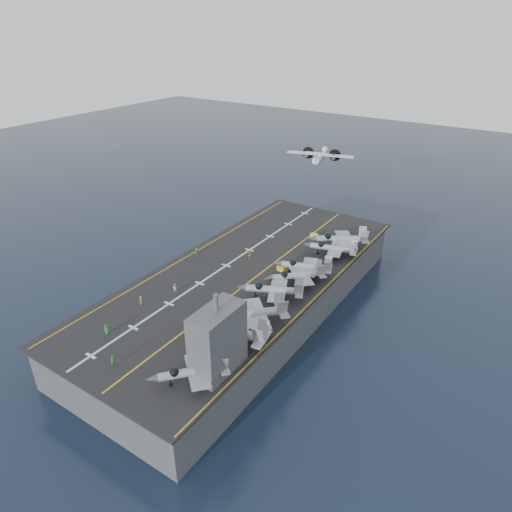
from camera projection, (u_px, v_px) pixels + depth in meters
The scene contains 26 objects.
ground at pixel (247, 309), 112.21m from camera, with size 500.00×500.00×0.00m, color #142135.
hull at pixel (247, 292), 109.90m from camera, with size 36.00×90.00×10.00m, color #56595E.
flight_deck at pixel (247, 273), 107.49m from camera, with size 38.00×92.00×0.40m, color black.
foul_line at pixel (257, 276), 105.91m from camera, with size 0.35×90.00×0.02m, color gold.
landing_centerline at pixel (226, 265), 110.32m from camera, with size 0.50×90.00×0.02m, color silver.
deck_edge_port at pixel (192, 254), 115.71m from camera, with size 0.25×90.00×0.02m, color gold.
deck_edge_stbd at pixel (317, 296), 98.32m from camera, with size 0.25×90.00×0.02m, color gold.
island_superstructure at pixel (217, 333), 74.42m from camera, with size 5.00×10.00×15.00m, color #56595E, non-canonical shape.
fighter_jet_0 at pixel (193, 371), 74.05m from camera, with size 15.56×16.01×4.66m, color gray, non-canonical shape.
fighter_jet_1 at pixel (230, 330), 82.89m from camera, with size 18.19×13.73×5.74m, color #9CA2AA, non-canonical shape.
fighter_jet_2 at pixel (251, 313), 87.51m from camera, with size 19.32×19.49×5.72m, color #9DA7AF, non-canonical shape.
fighter_jet_3 at pixel (274, 289), 96.04m from camera, with size 17.03×14.75×4.98m, color #99A0AA, non-canonical shape.
fighter_jet_4 at pixel (298, 275), 101.54m from camera, with size 16.48×16.57×4.87m, color #8E979D, non-canonical shape.
fighter_jet_5 at pixel (306, 266), 105.30m from camera, with size 16.11×13.52×4.76m, color #97A2A9, non-canonical shape.
fighter_jet_6 at pixel (333, 248), 113.58m from camera, with size 15.49×12.25×4.73m, color #9AA3AB, non-canonical shape.
fighter_jet_7 at pixel (341, 238), 117.77m from camera, with size 18.76×17.22×5.42m, color gray, non-canonical shape.
tow_cart_a at pixel (198, 327), 87.60m from camera, with size 2.00×1.47×1.09m, color #C2990C, non-canonical shape.
tow_cart_b at pixel (282, 268), 107.76m from camera, with size 2.26×1.65×1.25m, color yellow, non-canonical shape.
tow_cart_c at pixel (314, 236), 124.15m from camera, with size 1.90×1.23×1.14m, color yellow, non-canonical shape.
crew_0 at pixel (106, 329), 86.15m from camera, with size 1.27×1.00×1.88m, color #268C33.
crew_1 at pixel (141, 301), 94.86m from camera, with size 1.24×1.42×2.00m, color yellow.
crew_2 at pixel (175, 288), 99.34m from camera, with size 1.36×1.11×1.95m, color silver.
crew_3 at pixel (197, 251), 115.01m from camera, with size 0.83×1.18×1.88m, color green.
crew_4 at pixel (250, 255), 112.98m from camera, with size 0.80×1.15×1.86m, color yellow.
crew_6 at pixel (113, 361), 78.15m from camera, with size 1.08×1.39×2.05m, color #268C33.
transport_plane at pixel (320, 158), 152.86m from camera, with size 25.48×20.36×5.29m, color #B7B9BC, non-canonical shape.
Camera 1 is at (53.48, -76.58, 63.58)m, focal length 32.00 mm.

